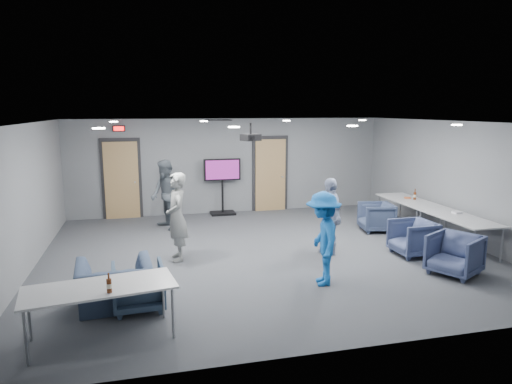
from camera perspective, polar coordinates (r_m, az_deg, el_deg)
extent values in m
plane|color=#3B3E43|center=(9.61, 1.19, -7.62)|extent=(9.00, 9.00, 0.00)
plane|color=silver|center=(9.14, 1.25, 8.69)|extent=(9.00, 9.00, 0.00)
cube|color=slate|center=(13.14, -3.31, 3.27)|extent=(9.00, 0.02, 2.70)
cube|color=slate|center=(5.61, 11.94, -6.57)|extent=(9.00, 0.02, 2.70)
cube|color=slate|center=(9.22, -26.91, -0.86)|extent=(0.02, 8.00, 2.70)
cube|color=slate|center=(11.30, 23.84, 1.25)|extent=(0.02, 8.00, 2.70)
cube|color=black|center=(12.95, -16.45, 1.55)|extent=(1.06, 0.06, 2.24)
cube|color=#9E774C|center=(12.91, -16.45, 1.39)|extent=(0.90, 0.05, 2.10)
cylinder|color=#919599|center=(12.86, -14.89, 1.21)|extent=(0.04, 0.10, 0.04)
cube|color=black|center=(13.42, 1.77, 2.27)|extent=(1.06, 0.06, 2.24)
cube|color=#9E774C|center=(13.38, 1.81, 2.11)|extent=(0.90, 0.05, 2.10)
cylinder|color=#919599|center=(13.44, 3.31, 1.92)|extent=(0.04, 0.10, 0.04)
cube|color=black|center=(12.79, -16.77, 7.61)|extent=(0.32, 0.06, 0.16)
cube|color=#FF0C0C|center=(12.75, -16.78, 7.60)|extent=(0.26, 0.02, 0.11)
cube|color=black|center=(11.78, -4.72, 8.95)|extent=(0.60, 0.60, 0.03)
cylinder|color=white|center=(7.06, -19.07, 7.53)|extent=(0.18, 0.18, 0.02)
cylinder|color=white|center=(10.65, -17.38, 8.38)|extent=(0.18, 0.18, 0.02)
cylinder|color=white|center=(7.16, -2.78, 8.11)|extent=(0.18, 0.18, 0.02)
cylinder|color=white|center=(10.72, -6.53, 8.79)|extent=(0.18, 0.18, 0.02)
cylinder|color=white|center=(7.80, 11.95, 8.08)|extent=(0.18, 0.18, 0.02)
cylinder|color=white|center=(11.15, 3.84, 8.89)|extent=(0.18, 0.18, 0.02)
cylinder|color=white|center=(8.85, 23.81, 7.68)|extent=(0.18, 0.18, 0.02)
cylinder|color=white|center=(11.91, 13.16, 8.74)|extent=(0.18, 0.18, 0.02)
imported|color=gray|center=(9.10, -9.87, -3.09)|extent=(0.45, 0.66, 1.75)
imported|color=#525A62|center=(11.52, -11.23, -0.34)|extent=(0.93, 1.03, 1.74)
imported|color=#9BA8C7|center=(9.50, 9.21, -2.99)|extent=(0.39, 0.93, 1.59)
imported|color=#1B60B4|center=(7.83, 8.37, -5.78)|extent=(0.80, 1.14, 1.60)
imported|color=#34405B|center=(11.58, 14.79, -3.04)|extent=(0.89, 0.87, 0.70)
imported|color=#3C4668|center=(9.91, 19.01, -5.44)|extent=(0.82, 0.80, 0.72)
imported|color=#3C4567|center=(9.04, 23.56, -7.18)|extent=(1.11, 1.10, 0.75)
imported|color=#394C63|center=(7.18, -14.49, -11.36)|extent=(0.79, 0.81, 0.69)
imported|color=#35425B|center=(7.32, -17.24, -11.02)|extent=(1.16, 1.03, 0.70)
cube|color=#A6A8AB|center=(12.01, 18.53, -0.99)|extent=(0.80, 1.91, 0.03)
cylinder|color=#919599|center=(12.66, 15.12, -1.94)|extent=(0.04, 0.04, 0.70)
cylinder|color=#919599|center=(11.20, 19.42, -3.75)|extent=(0.04, 0.04, 0.70)
cylinder|color=#919599|center=(12.98, 17.58, -1.77)|extent=(0.04, 0.04, 0.70)
cylinder|color=#919599|center=(11.56, 22.06, -3.50)|extent=(0.04, 0.04, 0.70)
cube|color=#A6A8AB|center=(10.50, 24.04, -2.94)|extent=(0.80, 1.92, 0.03)
cylinder|color=#919599|center=(11.08, 19.83, -3.92)|extent=(0.04, 0.04, 0.70)
cylinder|color=#919599|center=(9.73, 25.55, -6.27)|extent=(0.04, 0.04, 0.70)
cylinder|color=#919599|center=(11.45, 22.50, -3.66)|extent=(0.04, 0.04, 0.70)
cylinder|color=#919599|center=(10.14, 28.36, -5.86)|extent=(0.04, 0.04, 0.70)
cube|color=#A6A8AB|center=(6.27, -18.95, -11.23)|extent=(1.98, 1.07, 0.03)
cylinder|color=#919599|center=(6.79, -11.54, -12.50)|extent=(0.04, 0.04, 0.70)
cylinder|color=#919599|center=(6.72, -26.50, -13.69)|extent=(0.04, 0.04, 0.70)
cylinder|color=#919599|center=(6.23, -10.36, -14.62)|extent=(0.04, 0.04, 0.70)
cylinder|color=#919599|center=(6.15, -26.85, -15.97)|extent=(0.04, 0.04, 0.70)
cylinder|color=#57260F|center=(6.00, -17.88, -11.11)|extent=(0.06, 0.06, 0.17)
cylinder|color=#57260F|center=(5.96, -17.95, -9.98)|extent=(0.02, 0.02, 0.08)
cylinder|color=beige|center=(6.00, -17.88, -11.11)|extent=(0.07, 0.07, 0.06)
cylinder|color=#57260F|center=(12.05, 19.23, -0.46)|extent=(0.07, 0.07, 0.19)
cylinder|color=#57260F|center=(12.02, 19.27, 0.18)|extent=(0.03, 0.03, 0.08)
cylinder|color=beige|center=(12.05, 19.23, -0.46)|extent=(0.07, 0.07, 0.06)
cube|color=#C15B30|center=(12.16, 18.41, -0.69)|extent=(0.18, 0.15, 0.03)
cube|color=silver|center=(10.83, 23.83, -2.33)|extent=(0.22, 0.17, 0.04)
cube|color=black|center=(13.08, -4.17, -2.64)|extent=(0.69, 0.49, 0.06)
cylinder|color=black|center=(12.96, -4.21, 0.00)|extent=(0.06, 0.06, 1.19)
cube|color=black|center=(12.86, -4.25, 2.82)|extent=(1.04, 0.07, 0.61)
cube|color=#6B1764|center=(12.81, -4.21, 2.79)|extent=(0.94, 0.01, 0.53)
cylinder|color=black|center=(9.20, -0.67, 7.96)|extent=(0.04, 0.04, 0.22)
cube|color=black|center=(9.21, -0.67, 6.84)|extent=(0.42, 0.40, 0.14)
cylinder|color=black|center=(9.06, -0.44, 6.78)|extent=(0.08, 0.06, 0.08)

